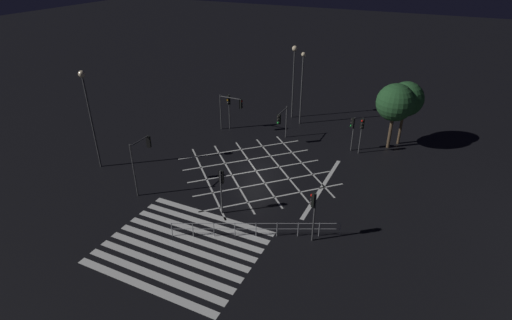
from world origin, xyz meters
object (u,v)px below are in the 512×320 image
object	(u,v)px
traffic_light_sw_cross	(142,153)
traffic_light_median_south	(222,183)
street_tree_near	(395,103)
street_tree_far	(406,99)
street_lamp_far	(294,65)
traffic_light_ne_cross	(361,129)
traffic_light_nw_main	(232,106)
traffic_light_median_north	(282,119)
traffic_light_ne_main	(353,127)
traffic_light_nw_cross	(229,105)
street_lamp_west	(302,78)
traffic_light_se_main	(313,207)
street_lamp_east	(87,100)

from	to	relation	value
traffic_light_sw_cross	traffic_light_median_south	world-z (taller)	traffic_light_sw_cross
street_tree_near	street_tree_far	size ratio (longest dim) A/B	1.01
street_lamp_far	street_tree_near	distance (m)	11.26
traffic_light_median_south	street_tree_far	xyz separation A→B (m)	(9.38, 16.90, 1.98)
traffic_light_ne_cross	traffic_light_nw_main	world-z (taller)	traffic_light_nw_main
traffic_light_median_north	traffic_light_ne_cross	bearing A→B (deg)	96.33
traffic_light_median_south	street_lamp_far	world-z (taller)	street_lamp_far
traffic_light_sw_cross	street_lamp_far	world-z (taller)	street_lamp_far
traffic_light_ne_cross	traffic_light_nw_main	distance (m)	12.56
traffic_light_sw_cross	street_tree_far	xyz separation A→B (m)	(16.21, 16.71, 1.30)
traffic_light_ne_main	traffic_light_ne_cross	bearing A→B (deg)	159.43
traffic_light_nw_main	traffic_light_nw_cross	size ratio (longest dim) A/B	1.01
traffic_light_nw_cross	street_tree_near	bearing A→B (deg)	99.72
traffic_light_sw_cross	street_tree_near	distance (m)	21.91
traffic_light_ne_main	street_lamp_west	world-z (taller)	street_lamp_west
street_tree_far	traffic_light_median_north	bearing A→B (deg)	-155.96
traffic_light_sw_cross	traffic_light_nw_cross	distance (m)	12.83
traffic_light_median_north	traffic_light_nw_cross	world-z (taller)	traffic_light_nw_cross
traffic_light_sw_cross	street_tree_far	distance (m)	23.32
street_tree_near	traffic_light_median_south	bearing A→B (deg)	-118.97
traffic_light_sw_cross	traffic_light_nw_cross	size ratio (longest dim) A/B	1.17
traffic_light_sw_cross	traffic_light_ne_cross	bearing A→B (deg)	-45.66
traffic_light_median_north	traffic_light_nw_main	bearing A→B (deg)	-92.31
traffic_light_median_north	traffic_light_nw_cross	distance (m)	6.01
street_tree_far	traffic_light_nw_main	bearing A→B (deg)	-164.45
traffic_light_median_north	traffic_light_ne_main	xyz separation A→B (m)	(6.38, 1.11, -0.03)
traffic_light_ne_main	street_lamp_west	xyz separation A→B (m)	(-6.34, 3.97, 2.63)
traffic_light_se_main	street_lamp_west	bearing A→B (deg)	-67.69
traffic_light_nw_cross	traffic_light_ne_main	world-z (taller)	traffic_light_nw_cross
traffic_light_ne_cross	traffic_light_se_main	xyz separation A→B (m)	(0.06, -13.36, 0.08)
traffic_light_se_main	street_lamp_east	world-z (taller)	street_lamp_east
traffic_light_nw_main	traffic_light_ne_main	xyz separation A→B (m)	(11.71, 0.90, -0.40)
traffic_light_ne_main	street_lamp_far	distance (m)	9.94
traffic_light_nw_cross	street_tree_far	distance (m)	16.66
street_lamp_far	traffic_light_median_south	bearing A→B (deg)	-83.61
traffic_light_se_main	street_lamp_far	distance (m)	21.01
traffic_light_se_main	traffic_light_sw_cross	bearing A→B (deg)	-1.56
street_lamp_east	street_lamp_far	world-z (taller)	street_lamp_east
street_lamp_far	traffic_light_nw_main	bearing A→B (deg)	-123.12
traffic_light_ne_cross	street_lamp_west	distance (m)	8.72
street_lamp_east	street_tree_near	bearing A→B (deg)	33.96
traffic_light_nw_main	traffic_light_nw_cross	world-z (taller)	traffic_light_nw_main
street_tree_near	traffic_light_nw_main	bearing A→B (deg)	-168.36
street_tree_far	traffic_light_nw_cross	bearing A→B (deg)	-166.39
street_lamp_far	street_tree_far	world-z (taller)	street_lamp_far
street_lamp_east	traffic_light_median_south	bearing A→B (deg)	-5.74
traffic_light_ne_cross	street_lamp_east	xyz separation A→B (m)	(-19.14, -11.91, 3.44)
street_lamp_far	street_tree_far	bearing A→B (deg)	-8.93
traffic_light_nw_cross	street_tree_far	bearing A→B (deg)	103.61
traffic_light_median_north	street_lamp_west	size ratio (longest dim) A/B	0.43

